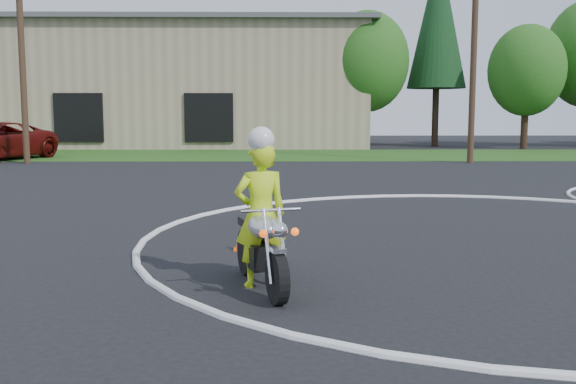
{
  "coord_description": "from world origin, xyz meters",
  "views": [
    {
      "loc": [
        -3.65,
        -7.9,
        2.17
      ],
      "look_at": [
        -3.53,
        0.99,
        1.1
      ],
      "focal_mm": 40.0,
      "sensor_mm": 36.0,
      "label": 1
    }
  ],
  "objects": [
    {
      "name": "ground",
      "position": [
        0.0,
        0.0,
        0.0
      ],
      "size": [
        120.0,
        120.0,
        0.0
      ],
      "primitive_type": "plane",
      "color": "black",
      "rests_on": "ground"
    },
    {
      "name": "primary_motorcycle",
      "position": [
        -3.88,
        -0.05,
        0.53
      ],
      "size": [
        0.85,
        2.03,
        1.09
      ],
      "rotation": [
        0.0,
        0.0,
        0.29
      ],
      "color": "black",
      "rests_on": "ground"
    },
    {
      "name": "warehouse",
      "position": [
        -18.0,
        39.99,
        4.16
      ],
      "size": [
        41.0,
        17.0,
        8.3
      ],
      "color": "tan",
      "rests_on": "ground"
    },
    {
      "name": "rider_primary_grp",
      "position": [
        -3.89,
        0.08,
        0.98
      ],
      "size": [
        0.77,
        0.62,
        2.03
      ],
      "rotation": [
        0.0,
        0.0,
        0.29
      ],
      "color": "#C4EA18",
      "rests_on": "ground"
    },
    {
      "name": "utility_poles",
      "position": [
        5.0,
        21.0,
        5.2
      ],
      "size": [
        41.6,
        1.12,
        10.0
      ],
      "color": "#473321",
      "rests_on": "ground"
    },
    {
      "name": "treeline",
      "position": [
        14.78,
        34.61,
        6.62
      ],
      "size": [
        38.2,
        8.1,
        14.52
      ],
      "color": "#382619",
      "rests_on": "ground"
    },
    {
      "name": "grass_strip",
      "position": [
        0.0,
        27.0,
        0.01
      ],
      "size": [
        120.0,
        10.0,
        0.02
      ],
      "primitive_type": "cube",
      "color": "#1E4714",
      "rests_on": "ground"
    }
  ]
}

